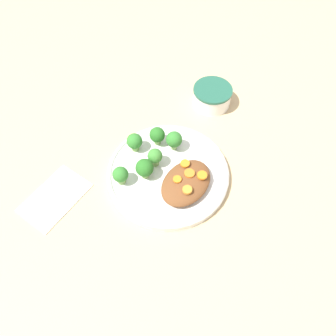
{
  "coord_description": "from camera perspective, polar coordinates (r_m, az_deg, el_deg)",
  "views": [
    {
      "loc": [
        -0.33,
        -0.24,
        0.65
      ],
      "look_at": [
        0.0,
        0.0,
        0.03
      ],
      "focal_mm": 35.0,
      "sensor_mm": 36.0,
      "label": 1
    }
  ],
  "objects": [
    {
      "name": "plate",
      "position": [
        0.75,
        0.0,
        -0.88
      ],
      "size": [
        0.28,
        0.28,
        0.02
      ],
      "color": "silver",
      "rests_on": "ground_plane"
    },
    {
      "name": "broccoli_floret_3",
      "position": [
        0.78,
        -1.89,
        5.72
      ],
      "size": [
        0.04,
        0.04,
        0.05
      ],
      "color": "#7FA85B",
      "rests_on": "plate"
    },
    {
      "name": "broccoli_floret_5",
      "position": [
        0.72,
        -4.09,
        -0.04
      ],
      "size": [
        0.04,
        0.04,
        0.05
      ],
      "color": "#759E51",
      "rests_on": "plate"
    },
    {
      "name": "dip_bowl",
      "position": [
        0.9,
        7.69,
        12.42
      ],
      "size": [
        0.1,
        0.1,
        0.05
      ],
      "color": "white",
      "rests_on": "ground_plane"
    },
    {
      "name": "carrot_slice_1",
      "position": [
        0.71,
        3.76,
        -0.91
      ],
      "size": [
        0.02,
        0.02,
        0.0
      ],
      "primitive_type": "cylinder",
      "color": "orange",
      "rests_on": "stew_mound"
    },
    {
      "name": "carrot_slice_2",
      "position": [
        0.69,
        3.38,
        -3.81
      ],
      "size": [
        0.02,
        0.02,
        0.01
      ],
      "primitive_type": "cylinder",
      "color": "orange",
      "rests_on": "stew_mound"
    },
    {
      "name": "broccoli_floret_1",
      "position": [
        0.76,
        1.07,
        4.93
      ],
      "size": [
        0.04,
        0.04,
        0.05
      ],
      "color": "#7FA85B",
      "rests_on": "plate"
    },
    {
      "name": "ground_plane",
      "position": [
        0.76,
        0.0,
        -1.37
      ],
      "size": [
        4.0,
        4.0,
        0.0
      ],
      "primitive_type": "plane",
      "color": "tan"
    },
    {
      "name": "carrot_slice_3",
      "position": [
        0.7,
        1.62,
        -1.98
      ],
      "size": [
        0.02,
        0.02,
        0.0
      ],
      "primitive_type": "cylinder",
      "color": "orange",
      "rests_on": "stew_mound"
    },
    {
      "name": "carrot_slice_4",
      "position": [
        0.72,
        2.98,
        0.78
      ],
      "size": [
        0.02,
        0.02,
        0.0
      ],
      "primitive_type": "cylinder",
      "color": "orange",
      "rests_on": "stew_mound"
    },
    {
      "name": "stew_mound",
      "position": [
        0.72,
        3.15,
        -2.56
      ],
      "size": [
        0.13,
        0.09,
        0.03
      ],
      "primitive_type": "ellipsoid",
      "color": "brown",
      "rests_on": "plate"
    },
    {
      "name": "broccoli_floret_0",
      "position": [
        0.77,
        -5.84,
        4.58
      ],
      "size": [
        0.04,
        0.04,
        0.05
      ],
      "color": "#759E51",
      "rests_on": "plate"
    },
    {
      "name": "broccoli_floret_2",
      "position": [
        0.74,
        -2.1,
        2.2
      ],
      "size": [
        0.03,
        0.03,
        0.05
      ],
      "color": "#759E51",
      "rests_on": "plate"
    },
    {
      "name": "broccoli_floret_4",
      "position": [
        0.72,
        -8.27,
        -1.22
      ],
      "size": [
        0.04,
        0.04,
        0.05
      ],
      "color": "#759E51",
      "rests_on": "plate"
    },
    {
      "name": "napkin",
      "position": [
        0.77,
        -19.09,
        -4.85
      ],
      "size": [
        0.15,
        0.1,
        0.01
      ],
      "rotation": [
        0.0,
        0.0,
        0.03
      ],
      "color": "white",
      "rests_on": "ground_plane"
    },
    {
      "name": "carrot_slice_0",
      "position": [
        0.71,
        5.96,
        -1.28
      ],
      "size": [
        0.02,
        0.02,
        0.01
      ],
      "primitive_type": "cylinder",
      "color": "orange",
      "rests_on": "stew_mound"
    }
  ]
}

